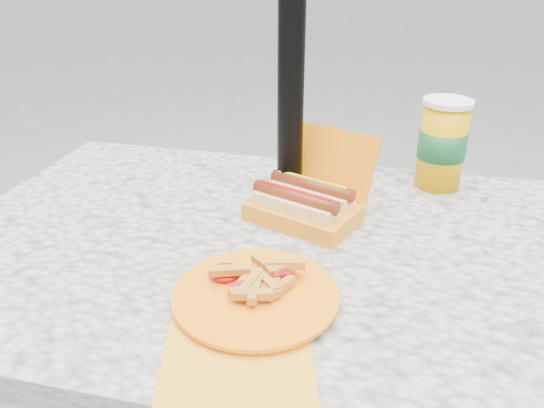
% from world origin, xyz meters
% --- Properties ---
extents(picnic_table, '(1.20, 0.80, 0.75)m').
position_xyz_m(picnic_table, '(0.00, 0.00, 0.64)').
color(picnic_table, beige).
rests_on(picnic_table, ground).
extents(umbrella_pole, '(0.05, 0.05, 2.20)m').
position_xyz_m(umbrella_pole, '(0.00, 0.16, 1.10)').
color(umbrella_pole, black).
rests_on(umbrella_pole, ground).
extents(hotdog_box, '(0.25, 0.24, 0.16)m').
position_xyz_m(hotdog_box, '(0.04, 0.10, 0.79)').
color(hotdog_box, orange).
rests_on(hotdog_box, picnic_table).
extents(fries_plate, '(0.25, 0.36, 0.05)m').
position_xyz_m(fries_plate, '(0.02, -0.19, 0.76)').
color(fries_plate, orange).
rests_on(fries_plate, picnic_table).
extents(soda_cup, '(0.10, 0.10, 0.19)m').
position_xyz_m(soda_cup, '(0.30, 0.32, 0.85)').
color(soda_cup, '#E29C00').
rests_on(soda_cup, picnic_table).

